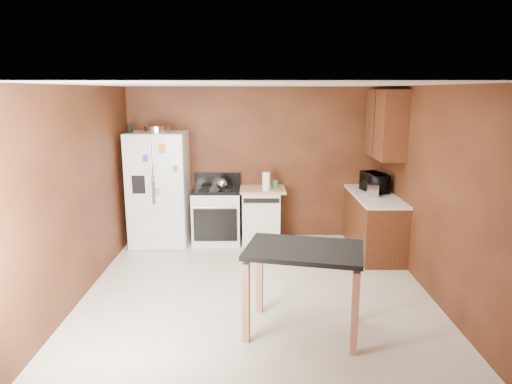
{
  "coord_description": "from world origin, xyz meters",
  "views": [
    {
      "loc": [
        -0.04,
        -5.25,
        2.44
      ],
      "look_at": [
        -0.01,
        0.85,
        1.07
      ],
      "focal_mm": 32.0,
      "sensor_mm": 36.0,
      "label": 1
    }
  ],
  "objects_px": {
    "pen_cup": "(130,128)",
    "gas_range": "(217,214)",
    "island": "(304,262)",
    "roasting_pan": "(157,129)",
    "green_canister": "(275,184)",
    "microwave": "(374,183)",
    "dishwasher": "(261,214)",
    "kettle": "(222,184)",
    "refrigerator": "(159,189)",
    "paper_towel": "(266,181)",
    "toaster": "(373,190)"
  },
  "relations": [
    {
      "from": "refrigerator",
      "to": "paper_towel",
      "type": "bearing_deg",
      "value": -2.49
    },
    {
      "from": "pen_cup",
      "to": "microwave",
      "type": "relative_size",
      "value": 0.27
    },
    {
      "from": "green_canister",
      "to": "microwave",
      "type": "xyz_separation_m",
      "value": [
        1.53,
        -0.37,
        0.08
      ]
    },
    {
      "from": "kettle",
      "to": "paper_towel",
      "type": "xyz_separation_m",
      "value": [
        0.7,
        -0.04,
        0.05
      ]
    },
    {
      "from": "pen_cup",
      "to": "refrigerator",
      "type": "relative_size",
      "value": 0.07
    },
    {
      "from": "green_canister",
      "to": "refrigerator",
      "type": "bearing_deg",
      "value": -175.18
    },
    {
      "from": "pen_cup",
      "to": "island",
      "type": "relative_size",
      "value": 0.1
    },
    {
      "from": "dishwasher",
      "to": "island",
      "type": "height_order",
      "value": "island"
    },
    {
      "from": "green_canister",
      "to": "dishwasher",
      "type": "relative_size",
      "value": 0.13
    },
    {
      "from": "green_canister",
      "to": "island",
      "type": "xyz_separation_m",
      "value": [
        0.16,
        -2.98,
        -0.19
      ]
    },
    {
      "from": "roasting_pan",
      "to": "island",
      "type": "height_order",
      "value": "roasting_pan"
    },
    {
      "from": "kettle",
      "to": "toaster",
      "type": "distance_m",
      "value": 2.33
    },
    {
      "from": "roasting_pan",
      "to": "green_canister",
      "type": "bearing_deg",
      "value": 4.77
    },
    {
      "from": "pen_cup",
      "to": "island",
      "type": "bearing_deg",
      "value": -48.93
    },
    {
      "from": "pen_cup",
      "to": "gas_range",
      "type": "height_order",
      "value": "pen_cup"
    },
    {
      "from": "toaster",
      "to": "pen_cup",
      "type": "bearing_deg",
      "value": -177.1
    },
    {
      "from": "kettle",
      "to": "paper_towel",
      "type": "relative_size",
      "value": 0.6
    },
    {
      "from": "roasting_pan",
      "to": "pen_cup",
      "type": "bearing_deg",
      "value": -172.39
    },
    {
      "from": "pen_cup",
      "to": "toaster",
      "type": "xyz_separation_m",
      "value": [
        3.68,
        -0.45,
        -0.87
      ]
    },
    {
      "from": "paper_towel",
      "to": "refrigerator",
      "type": "height_order",
      "value": "refrigerator"
    },
    {
      "from": "green_canister",
      "to": "toaster",
      "type": "relative_size",
      "value": 0.46
    },
    {
      "from": "microwave",
      "to": "green_canister",
      "type": "bearing_deg",
      "value": 60.31
    },
    {
      "from": "toaster",
      "to": "island",
      "type": "relative_size",
      "value": 0.2
    },
    {
      "from": "pen_cup",
      "to": "green_canister",
      "type": "xyz_separation_m",
      "value": [
        2.25,
        0.21,
        -0.92
      ]
    },
    {
      "from": "refrigerator",
      "to": "kettle",
      "type": "bearing_deg",
      "value": -1.67
    },
    {
      "from": "kettle",
      "to": "green_canister",
      "type": "bearing_deg",
      "value": 12.32
    },
    {
      "from": "green_canister",
      "to": "refrigerator",
      "type": "xyz_separation_m",
      "value": [
        -1.85,
        -0.16,
        -0.05
      ]
    },
    {
      "from": "roasting_pan",
      "to": "kettle",
      "type": "relative_size",
      "value": 2.28
    },
    {
      "from": "dishwasher",
      "to": "green_canister",
      "type": "bearing_deg",
      "value": 17.62
    },
    {
      "from": "roasting_pan",
      "to": "dishwasher",
      "type": "distance_m",
      "value": 2.14
    },
    {
      "from": "pen_cup",
      "to": "gas_range",
      "type": "relative_size",
      "value": 0.12
    },
    {
      "from": "roasting_pan",
      "to": "island",
      "type": "distance_m",
      "value": 3.63
    },
    {
      "from": "kettle",
      "to": "refrigerator",
      "type": "xyz_separation_m",
      "value": [
        -1.0,
        0.03,
        -0.09
      ]
    },
    {
      "from": "toaster",
      "to": "dishwasher",
      "type": "bearing_deg",
      "value": 170.35
    },
    {
      "from": "kettle",
      "to": "paper_towel",
      "type": "distance_m",
      "value": 0.71
    },
    {
      "from": "roasting_pan",
      "to": "kettle",
      "type": "height_order",
      "value": "roasting_pan"
    },
    {
      "from": "gas_range",
      "to": "dishwasher",
      "type": "height_order",
      "value": "gas_range"
    },
    {
      "from": "gas_range",
      "to": "dishwasher",
      "type": "relative_size",
      "value": 1.24
    },
    {
      "from": "refrigerator",
      "to": "microwave",
      "type": "bearing_deg",
      "value": -3.53
    },
    {
      "from": "green_canister",
      "to": "microwave",
      "type": "distance_m",
      "value": 1.57
    },
    {
      "from": "microwave",
      "to": "dishwasher",
      "type": "xyz_separation_m",
      "value": [
        -1.75,
        0.29,
        -0.58
      ]
    },
    {
      "from": "kettle",
      "to": "paper_towel",
      "type": "height_order",
      "value": "paper_towel"
    },
    {
      "from": "pen_cup",
      "to": "dishwasher",
      "type": "bearing_deg",
      "value": 3.88
    },
    {
      "from": "roasting_pan",
      "to": "paper_towel",
      "type": "bearing_deg",
      "value": -2.6
    },
    {
      "from": "island",
      "to": "roasting_pan",
      "type": "bearing_deg",
      "value": 125.29
    },
    {
      "from": "roasting_pan",
      "to": "dishwasher",
      "type": "xyz_separation_m",
      "value": [
        1.62,
        0.08,
        -1.4
      ]
    },
    {
      "from": "paper_towel",
      "to": "pen_cup",
      "type": "bearing_deg",
      "value": 179.41
    },
    {
      "from": "pen_cup",
      "to": "toaster",
      "type": "distance_m",
      "value": 3.81
    },
    {
      "from": "kettle",
      "to": "refrigerator",
      "type": "bearing_deg",
      "value": 178.33
    },
    {
      "from": "microwave",
      "to": "pen_cup",
      "type": "bearing_deg",
      "value": 71.37
    }
  ]
}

